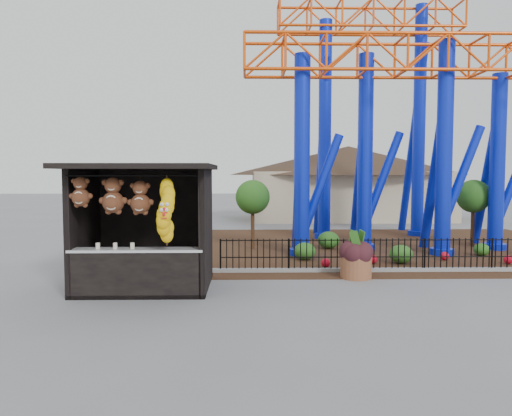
{
  "coord_description": "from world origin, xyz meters",
  "views": [
    {
      "loc": [
        -0.45,
        -11.41,
        2.9
      ],
      "look_at": [
        -0.19,
        1.5,
        2.0
      ],
      "focal_mm": 35.0,
      "sensor_mm": 36.0,
      "label": 1
    }
  ],
  "objects_px": {
    "prize_booth": "(144,228)",
    "potted_plant": "(354,261)",
    "roller_coaster": "(388,82)",
    "terracotta_planter": "(356,267)"
  },
  "relations": [
    {
      "from": "terracotta_planter",
      "to": "potted_plant",
      "type": "distance_m",
      "value": 0.54
    },
    {
      "from": "prize_booth",
      "to": "terracotta_planter",
      "type": "xyz_separation_m",
      "value": [
        5.58,
        1.28,
        -1.24
      ]
    },
    {
      "from": "prize_booth",
      "to": "potted_plant",
      "type": "bearing_deg",
      "value": 17.77
    },
    {
      "from": "prize_booth",
      "to": "potted_plant",
      "type": "height_order",
      "value": "prize_booth"
    },
    {
      "from": "prize_booth",
      "to": "potted_plant",
      "type": "xyz_separation_m",
      "value": [
        5.64,
        1.81,
        -1.14
      ]
    },
    {
      "from": "prize_booth",
      "to": "potted_plant",
      "type": "relative_size",
      "value": 4.39
    },
    {
      "from": "prize_booth",
      "to": "roller_coaster",
      "type": "height_order",
      "value": "roller_coaster"
    },
    {
      "from": "roller_coaster",
      "to": "potted_plant",
      "type": "height_order",
      "value": "roller_coaster"
    },
    {
      "from": "roller_coaster",
      "to": "terracotta_planter",
      "type": "relative_size",
      "value": 12.76
    },
    {
      "from": "prize_booth",
      "to": "terracotta_planter",
      "type": "distance_m",
      "value": 5.86
    }
  ]
}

